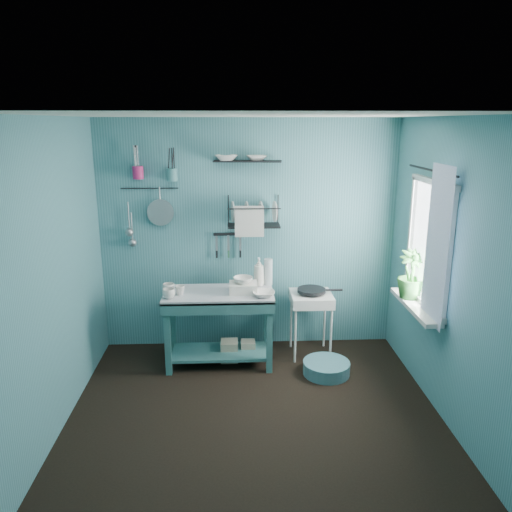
{
  "coord_description": "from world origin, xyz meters",
  "views": [
    {
      "loc": [
        -0.17,
        -3.79,
        2.45
      ],
      "look_at": [
        0.05,
        0.85,
        1.2
      ],
      "focal_mm": 35.0,
      "sensor_mm": 36.0,
      "label": 1
    }
  ],
  "objects_px": {
    "mug_right": "(169,288)",
    "soap_bottle": "(259,272)",
    "potted_plant": "(411,274)",
    "storage_tin_large": "(229,351)",
    "storage_tin_small": "(248,350)",
    "mug_mid": "(180,290)",
    "floor_basin": "(326,368)",
    "water_bottle": "(268,272)",
    "work_counter": "(219,328)",
    "hotplate_stand": "(310,324)",
    "mug_left": "(169,294)",
    "frying_pan": "(312,290)",
    "dish_rack": "(254,212)",
    "colander": "(160,212)",
    "utensil_cup_magenta": "(138,173)",
    "utensil_cup_teal": "(172,175)",
    "wash_tub": "(243,288)"
  },
  "relations": [
    {
      "from": "mug_right",
      "to": "hotplate_stand",
      "type": "distance_m",
      "value": 1.56
    },
    {
      "from": "work_counter",
      "to": "water_bottle",
      "type": "relative_size",
      "value": 3.96
    },
    {
      "from": "mug_right",
      "to": "dish_rack",
      "type": "distance_m",
      "value": 1.18
    },
    {
      "from": "frying_pan",
      "to": "utensil_cup_teal",
      "type": "distance_m",
      "value": 1.89
    },
    {
      "from": "soap_bottle",
      "to": "potted_plant",
      "type": "distance_m",
      "value": 1.53
    },
    {
      "from": "mug_left",
      "to": "frying_pan",
      "type": "xyz_separation_m",
      "value": [
        1.46,
        0.32,
        -0.1
      ]
    },
    {
      "from": "colander",
      "to": "storage_tin_large",
      "type": "height_order",
      "value": "colander"
    },
    {
      "from": "hotplate_stand",
      "to": "colander",
      "type": "bearing_deg",
      "value": 167.11
    },
    {
      "from": "floor_basin",
      "to": "work_counter",
      "type": "bearing_deg",
      "value": 164.66
    },
    {
      "from": "mug_left",
      "to": "utensil_cup_magenta",
      "type": "xyz_separation_m",
      "value": [
        -0.33,
        0.58,
        1.12
      ]
    },
    {
      "from": "mug_right",
      "to": "frying_pan",
      "type": "xyz_separation_m",
      "value": [
        1.48,
        0.16,
        -0.1
      ]
    },
    {
      "from": "storage_tin_small",
      "to": "water_bottle",
      "type": "bearing_deg",
      "value": 32.47
    },
    {
      "from": "mug_left",
      "to": "utensil_cup_teal",
      "type": "bearing_deg",
      "value": 88.67
    },
    {
      "from": "frying_pan",
      "to": "soap_bottle",
      "type": "bearing_deg",
      "value": 175.95
    },
    {
      "from": "utensil_cup_teal",
      "to": "storage_tin_small",
      "type": "xyz_separation_m",
      "value": [
        0.77,
        -0.34,
        -1.83
      ]
    },
    {
      "from": "mug_right",
      "to": "soap_bottle",
      "type": "relative_size",
      "value": 0.41
    },
    {
      "from": "soap_bottle",
      "to": "storage_tin_small",
      "type": "height_order",
      "value": "soap_bottle"
    },
    {
      "from": "water_bottle",
      "to": "potted_plant",
      "type": "height_order",
      "value": "potted_plant"
    },
    {
      "from": "mug_right",
      "to": "soap_bottle",
      "type": "distance_m",
      "value": 0.95
    },
    {
      "from": "potted_plant",
      "to": "utensil_cup_magenta",
      "type": "bearing_deg",
      "value": 163.28
    },
    {
      "from": "storage_tin_small",
      "to": "floor_basin",
      "type": "relative_size",
      "value": 0.43
    },
    {
      "from": "frying_pan",
      "to": "colander",
      "type": "relative_size",
      "value": 1.07
    },
    {
      "from": "colander",
      "to": "potted_plant",
      "type": "bearing_deg",
      "value": -18.67
    },
    {
      "from": "utensil_cup_magenta",
      "to": "colander",
      "type": "distance_m",
      "value": 0.47
    },
    {
      "from": "mug_right",
      "to": "water_bottle",
      "type": "height_order",
      "value": "water_bottle"
    },
    {
      "from": "storage_tin_large",
      "to": "storage_tin_small",
      "type": "distance_m",
      "value": 0.2
    },
    {
      "from": "wash_tub",
      "to": "utensil_cup_magenta",
      "type": "distance_m",
      "value": 1.6
    },
    {
      "from": "soap_bottle",
      "to": "frying_pan",
      "type": "distance_m",
      "value": 0.59
    },
    {
      "from": "utensil_cup_magenta",
      "to": "wash_tub",
      "type": "bearing_deg",
      "value": -22.37
    },
    {
      "from": "mug_right",
      "to": "storage_tin_small",
      "type": "bearing_deg",
      "value": 5.71
    },
    {
      "from": "water_bottle",
      "to": "floor_basin",
      "type": "distance_m",
      "value": 1.14
    },
    {
      "from": "work_counter",
      "to": "mug_mid",
      "type": "distance_m",
      "value": 0.58
    },
    {
      "from": "mug_right",
      "to": "potted_plant",
      "type": "relative_size",
      "value": 0.26
    },
    {
      "from": "potted_plant",
      "to": "storage_tin_large",
      "type": "xyz_separation_m",
      "value": [
        -1.73,
        0.43,
        -0.95
      ]
    },
    {
      "from": "potted_plant",
      "to": "storage_tin_large",
      "type": "height_order",
      "value": "potted_plant"
    },
    {
      "from": "frying_pan",
      "to": "storage_tin_large",
      "type": "height_order",
      "value": "frying_pan"
    },
    {
      "from": "mug_left",
      "to": "colander",
      "type": "bearing_deg",
      "value": 102.02
    },
    {
      "from": "potted_plant",
      "to": "floor_basin",
      "type": "relative_size",
      "value": 0.99
    },
    {
      "from": "work_counter",
      "to": "utensil_cup_teal",
      "type": "xyz_separation_m",
      "value": [
        -0.47,
        0.42,
        1.53
      ]
    },
    {
      "from": "frying_pan",
      "to": "hotplate_stand",
      "type": "bearing_deg",
      "value": 0.0
    },
    {
      "from": "mug_right",
      "to": "wash_tub",
      "type": "relative_size",
      "value": 0.44
    },
    {
      "from": "soap_bottle",
      "to": "water_bottle",
      "type": "bearing_deg",
      "value": 11.31
    },
    {
      "from": "mug_right",
      "to": "utensil_cup_magenta",
      "type": "distance_m",
      "value": 1.23
    },
    {
      "from": "mug_left",
      "to": "storage_tin_small",
      "type": "distance_m",
      "value": 1.1
    },
    {
      "from": "mug_right",
      "to": "frying_pan",
      "type": "bearing_deg",
      "value": 6.21
    },
    {
      "from": "colander",
      "to": "storage_tin_large",
      "type": "xyz_separation_m",
      "value": [
        0.71,
        -0.4,
        -1.42
      ]
    },
    {
      "from": "colander",
      "to": "potted_plant",
      "type": "xyz_separation_m",
      "value": [
        2.44,
        -0.82,
        -0.46
      ]
    },
    {
      "from": "frying_pan",
      "to": "storage_tin_large",
      "type": "relative_size",
      "value": 1.36
    },
    {
      "from": "work_counter",
      "to": "potted_plant",
      "type": "height_order",
      "value": "potted_plant"
    },
    {
      "from": "mug_mid",
      "to": "floor_basin",
      "type": "height_order",
      "value": "mug_mid"
    }
  ]
}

